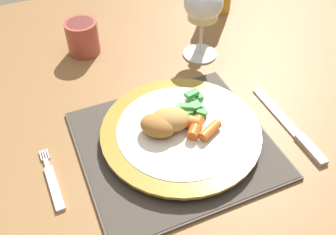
% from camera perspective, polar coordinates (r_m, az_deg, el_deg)
% --- Properties ---
extents(dining_table, '(1.43, 1.05, 0.74)m').
position_cam_1_polar(dining_table, '(0.77, -2.52, -2.81)').
color(dining_table, olive).
rests_on(dining_table, ground).
extents(placemat, '(0.32, 0.29, 0.01)m').
position_cam_1_polar(placemat, '(0.65, 1.05, -4.03)').
color(placemat, brown).
rests_on(placemat, dining_table).
extents(dinner_plate, '(0.27, 0.27, 0.02)m').
position_cam_1_polar(dinner_plate, '(0.64, 1.93, -2.26)').
color(dinner_plate, white).
rests_on(dinner_plate, placemat).
extents(breaded_croquettes, '(0.10, 0.08, 0.04)m').
position_cam_1_polar(breaded_croquettes, '(0.62, -0.49, -0.72)').
color(breaded_croquettes, '#A87033').
rests_on(breaded_croquettes, dinner_plate).
extents(green_beans_pile, '(0.07, 0.07, 0.02)m').
position_cam_1_polar(green_beans_pile, '(0.67, 3.63, 1.74)').
color(green_beans_pile, '#338438').
rests_on(green_beans_pile, dinner_plate).
extents(glazed_carrots, '(0.07, 0.07, 0.02)m').
position_cam_1_polar(glazed_carrots, '(0.63, 4.47, -1.31)').
color(glazed_carrots, orange).
rests_on(glazed_carrots, dinner_plate).
extents(fork, '(0.02, 0.13, 0.01)m').
position_cam_1_polar(fork, '(0.62, -17.14, -9.51)').
color(fork, silver).
rests_on(fork, dining_table).
extents(table_knife, '(0.02, 0.21, 0.01)m').
position_cam_1_polar(table_knife, '(0.70, 18.58, -1.83)').
color(table_knife, silver).
rests_on(table_knife, dining_table).
extents(wine_glass, '(0.08, 0.08, 0.16)m').
position_cam_1_polar(wine_glass, '(0.79, 5.40, 16.47)').
color(wine_glass, silver).
rests_on(wine_glass, dining_table).
extents(drinking_cup, '(0.07, 0.07, 0.07)m').
position_cam_1_polar(drinking_cup, '(0.85, -12.90, 11.93)').
color(drinking_cup, '#B24C42').
rests_on(drinking_cup, dining_table).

